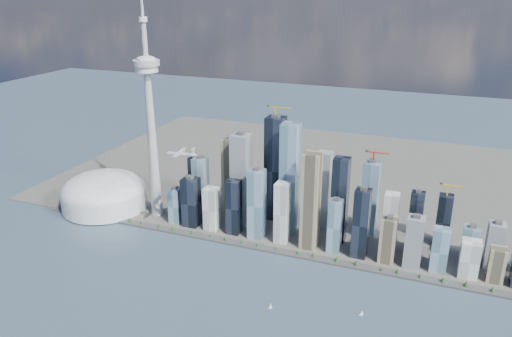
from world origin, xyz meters
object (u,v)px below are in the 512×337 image
at_px(dome_stadium, 104,193).
at_px(sailboat_west, 270,307).
at_px(airplane, 181,154).
at_px(needle_tower, 150,118).
at_px(sailboat_east, 362,314).

bearing_deg(dome_stadium, sailboat_west, -24.58).
bearing_deg(sailboat_west, airplane, 130.17).
bearing_deg(dome_stadium, needle_tower, 4.09).
height_order(needle_tower, sailboat_east, needle_tower).
xyz_separation_m(needle_tower, sailboat_east, (514.54, -205.97, -232.44)).
xyz_separation_m(dome_stadium, sailboat_west, (508.67, -232.72, -35.98)).
bearing_deg(sailboat_east, dome_stadium, 145.41).
height_order(needle_tower, dome_stadium, needle_tower).
bearing_deg(dome_stadium, sailboat_east, -16.67).
bearing_deg(sailboat_west, dome_stadium, 135.84).
height_order(needle_tower, airplane, needle_tower).
bearing_deg(needle_tower, sailboat_east, -21.82).
bearing_deg(needle_tower, airplane, -38.29).
height_order(sailboat_west, sailboat_east, sailboat_west).
xyz_separation_m(needle_tower, sailboat_west, (368.67, -242.72, -232.39)).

